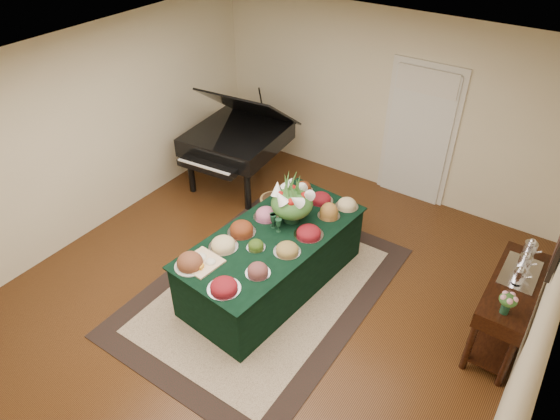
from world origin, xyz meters
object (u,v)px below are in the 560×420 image
Objects in this scene: buffet_table at (273,260)px; floral_centerpiece at (292,199)px; grand_piano at (237,138)px; mahogany_sideboard at (511,297)px.

buffet_table is 0.78m from floral_centerpiece.
floral_centerpiece is at bearing -34.09° from grand_piano.
grand_piano is (-1.79, 1.21, -0.26)m from floral_centerpiece.
mahogany_sideboard is (2.51, 0.63, 0.29)m from buffet_table.
buffet_table is 1.43× the size of grand_piano.
buffet_table is 2.60m from mahogany_sideboard.
mahogany_sideboard is (2.49, 0.26, -0.39)m from floral_centerpiece.
floral_centerpiece is (0.02, 0.37, 0.68)m from buffet_table.
floral_centerpiece is 0.40× the size of mahogany_sideboard.
grand_piano is at bearing 138.20° from buffet_table.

